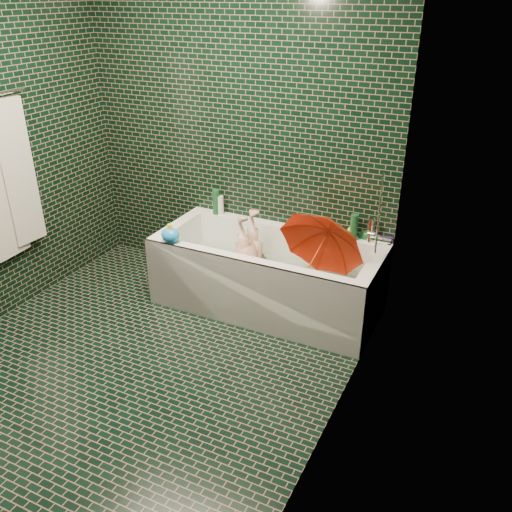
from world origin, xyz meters
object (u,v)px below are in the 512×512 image
at_px(child, 252,267).
at_px(rubber_duck, 346,233).
at_px(umbrella, 315,255).
at_px(bath_toy, 170,235).
at_px(bathtub, 267,282).

relative_size(child, rubber_duck, 7.93).
distance_m(umbrella, bath_toy, 1.08).
height_order(rubber_duck, bath_toy, bath_toy).
distance_m(bathtub, umbrella, 0.55).
bearing_deg(umbrella, rubber_duck, 85.41).
bearing_deg(bath_toy, rubber_duck, 37.42).
height_order(bathtub, child, bathtub).
distance_m(child, rubber_duck, 0.76).
bearing_deg(bathtub, bath_toy, -154.16).
height_order(umbrella, bath_toy, umbrella).
relative_size(bathtub, bath_toy, 10.73).
bearing_deg(rubber_duck, bathtub, -157.34).
height_order(bathtub, umbrella, umbrella).
distance_m(child, umbrella, 0.60).
relative_size(bathtub, child, 1.97).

